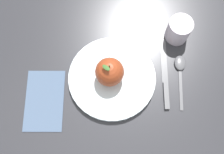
% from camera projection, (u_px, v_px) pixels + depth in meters
% --- Properties ---
extents(ground_plane, '(2.40, 2.40, 0.00)m').
position_uv_depth(ground_plane, '(116.00, 83.00, 0.80)').
color(ground_plane, '#2D2D33').
extents(dinner_plate, '(0.26, 0.26, 0.02)m').
position_uv_depth(dinner_plate, '(112.00, 78.00, 0.80)').
color(dinner_plate, silver).
rests_on(dinner_plate, ground_plane).
extents(apple, '(0.08, 0.08, 0.09)m').
position_uv_depth(apple, '(110.00, 72.00, 0.75)').
color(apple, '#9E3D1E').
rests_on(apple, dinner_plate).
extents(cup, '(0.07, 0.07, 0.08)m').
position_uv_depth(cup, '(179.00, 29.00, 0.81)').
color(cup, silver).
rests_on(cup, ground_plane).
extents(knife, '(0.12, 0.20, 0.01)m').
position_uv_depth(knife, '(165.00, 79.00, 0.80)').
color(knife, '#59595E').
rests_on(knife, ground_plane).
extents(spoon, '(0.11, 0.16, 0.01)m').
position_uv_depth(spoon, '(180.00, 69.00, 0.81)').
color(spoon, '#59595E').
rests_on(spoon, ground_plane).
extents(linen_napkin, '(0.19, 0.21, 0.00)m').
position_uv_depth(linen_napkin, '(44.00, 100.00, 0.79)').
color(linen_napkin, slate).
rests_on(linen_napkin, ground_plane).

